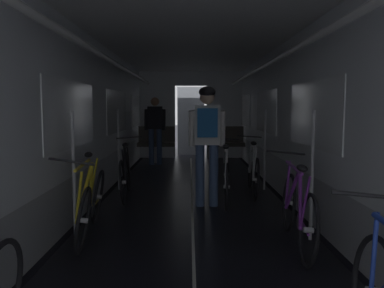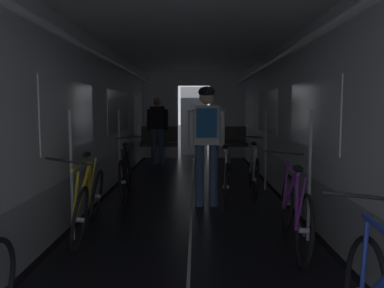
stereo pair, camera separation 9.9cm
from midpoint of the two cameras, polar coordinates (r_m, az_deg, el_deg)
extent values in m
cube|color=black|center=(5.60, -15.28, -9.55)|extent=(0.08, 11.50, 0.01)
cube|color=black|center=(5.59, 14.33, -9.54)|extent=(0.08, 11.50, 0.01)
cube|color=beige|center=(5.42, -0.48, -9.88)|extent=(0.03, 11.27, 0.00)
cube|color=#9EA0A5|center=(5.56, -16.36, -6.55)|extent=(0.12, 11.50, 0.60)
cube|color=silver|center=(5.44, -16.70, 6.17)|extent=(0.12, 11.50, 1.85)
cube|color=white|center=(4.87, -17.80, 4.21)|extent=(0.02, 1.90, 0.80)
cube|color=white|center=(7.67, -11.35, 4.68)|extent=(0.02, 1.90, 0.80)
cube|color=white|center=(10.50, -8.36, 4.88)|extent=(0.02, 1.90, 0.80)
cube|color=yellow|center=(4.91, -17.67, 4.22)|extent=(0.01, 0.20, 0.28)
cylinder|color=white|center=(5.40, -13.32, 12.39)|extent=(0.07, 11.04, 0.07)
cylinder|color=#B7BABF|center=(4.33, -17.62, -4.54)|extent=(0.04, 0.04, 1.40)
cylinder|color=#B7BABF|center=(6.84, -11.17, -0.84)|extent=(0.04, 0.04, 1.40)
cube|color=#9EA0A5|center=(5.55, 15.41, -6.54)|extent=(0.12, 11.50, 0.60)
cube|color=silver|center=(5.44, 15.73, 6.20)|extent=(0.12, 11.50, 1.85)
cube|color=white|center=(4.87, 16.81, 4.24)|extent=(0.02, 1.90, 0.80)
cube|color=white|center=(7.66, 10.46, 4.70)|extent=(0.02, 1.90, 0.80)
cube|color=white|center=(10.50, 7.51, 4.89)|extent=(0.02, 1.90, 0.80)
cube|color=yellow|center=(4.92, 16.61, 4.25)|extent=(0.01, 0.20, 0.28)
cylinder|color=white|center=(5.39, 12.33, 12.41)|extent=(0.07, 11.04, 0.07)
cylinder|color=#B7BABF|center=(4.33, 16.60, -4.53)|extent=(0.04, 0.04, 1.40)
cylinder|color=#B7BABF|center=(6.83, 10.26, -0.83)|extent=(0.04, 0.04, 1.40)
cube|color=silver|center=(11.08, -5.35, 4.29)|extent=(1.00, 0.12, 2.45)
cube|color=silver|center=(11.08, 4.51, 4.29)|extent=(1.00, 0.12, 2.45)
cube|color=silver|center=(11.07, -0.42, 9.62)|extent=(0.90, 0.12, 0.40)
cube|color=#4C4F54|center=(11.74, -0.42, 3.39)|extent=(0.81, 0.04, 2.05)
cube|color=white|center=(5.34, -0.50, 17.08)|extent=(3.14, 11.62, 0.12)
cylinder|color=gray|center=(10.09, -5.54, -1.54)|extent=(0.12, 0.12, 0.44)
cube|color=#47423D|center=(10.06, -5.56, -0.01)|extent=(0.96, 0.44, 0.10)
cube|color=#47423D|center=(10.23, -5.47, 1.48)|extent=(0.96, 0.08, 0.40)
torus|color=gray|center=(10.29, -7.86, 2.59)|extent=(0.14, 0.14, 0.02)
cylinder|color=gray|center=(10.09, 4.70, -1.53)|extent=(0.12, 0.12, 0.44)
cube|color=#47423D|center=(10.06, 4.71, -0.01)|extent=(0.96, 0.44, 0.10)
cube|color=#47423D|center=(10.23, 4.63, 1.49)|extent=(0.96, 0.08, 0.40)
torus|color=gray|center=(10.22, 2.21, 2.62)|extent=(0.14, 0.14, 0.02)
torus|color=black|center=(5.81, -10.67, -5.58)|extent=(0.14, 0.67, 0.67)
cylinder|color=#B2B2B7|center=(5.81, -10.67, -5.58)|extent=(0.10, 0.06, 0.06)
torus|color=black|center=(6.81, -9.90, -3.96)|extent=(0.14, 0.67, 0.67)
cylinder|color=#B2B2B7|center=(6.81, -9.90, -3.96)|extent=(0.10, 0.06, 0.06)
cylinder|color=black|center=(6.46, -10.01, -2.49)|extent=(0.05, 0.54, 0.56)
cylinder|color=black|center=(6.06, -10.31, -3.01)|extent=(0.10, 0.34, 0.55)
cylinder|color=black|center=(6.28, -9.99, -0.28)|extent=(0.11, 0.82, 0.04)
cylinder|color=black|center=(5.83, -10.48, -3.11)|extent=(0.05, 0.17, 0.49)
cylinder|color=black|center=(6.03, -10.48, -5.38)|extent=(0.07, 0.45, 0.07)
cylinder|color=black|center=(6.74, -9.81, -1.97)|extent=(0.07, 0.09, 0.49)
cylinder|color=black|center=(6.25, -10.32, -5.20)|extent=(0.04, 0.17, 0.17)
ellipsoid|color=black|center=(5.84, -10.29, -0.11)|extent=(0.12, 0.25, 0.07)
cylinder|color=black|center=(6.72, -9.64, 0.94)|extent=(0.44, 0.06, 0.05)
torus|color=black|center=(3.68, 16.03, -12.09)|extent=(0.15, 0.68, 0.67)
cylinder|color=#B2B2B7|center=(3.68, 16.03, -12.09)|extent=(0.10, 0.06, 0.06)
torus|color=black|center=(4.65, 13.47, -8.37)|extent=(0.15, 0.68, 0.67)
cylinder|color=#B2B2B7|center=(4.65, 13.47, -8.37)|extent=(0.10, 0.06, 0.06)
cylinder|color=purple|center=(4.30, 13.95, -6.52)|extent=(0.05, 0.54, 0.56)
cylinder|color=purple|center=(3.90, 14.96, -7.75)|extent=(0.11, 0.34, 0.55)
cylinder|color=purple|center=(4.10, 14.09, -3.35)|extent=(0.10, 0.82, 0.04)
cylinder|color=purple|center=(3.68, 15.59, -8.19)|extent=(0.06, 0.17, 0.49)
cylinder|color=purple|center=(3.90, 15.37, -11.43)|extent=(0.07, 0.45, 0.07)
cylinder|color=purple|center=(4.57, 13.34, -5.52)|extent=(0.08, 0.09, 0.49)
cylinder|color=black|center=(4.12, 14.78, -10.84)|extent=(0.04, 0.17, 0.17)
ellipsoid|color=black|center=(3.67, 15.17, -3.43)|extent=(0.11, 0.25, 0.07)
cylinder|color=black|center=(4.53, 13.03, -1.23)|extent=(0.44, 0.06, 0.06)
cylinder|color=#2342B7|center=(2.56, 24.20, -14.54)|extent=(0.07, 0.09, 0.49)
cylinder|color=black|center=(2.47, 23.73, -6.96)|extent=(0.44, 0.06, 0.06)
torus|color=black|center=(6.00, 8.93, -5.19)|extent=(0.13, 0.67, 0.67)
cylinder|color=#B2B2B7|center=(6.00, 8.93, -5.19)|extent=(0.10, 0.06, 0.06)
torus|color=black|center=(7.00, 8.24, -3.67)|extent=(0.13, 0.67, 0.67)
cylinder|color=#B2B2B7|center=(7.00, 8.24, -3.67)|extent=(0.10, 0.06, 0.06)
cylinder|color=#ADAFB5|center=(6.66, 8.35, -2.22)|extent=(0.05, 0.54, 0.56)
cylinder|color=#ADAFB5|center=(6.26, 8.62, -2.72)|extent=(0.09, 0.34, 0.55)
cylinder|color=#ADAFB5|center=(6.48, 8.34, -0.08)|extent=(0.10, 0.82, 0.04)
cylinder|color=#ADAFB5|center=(6.03, 8.78, -2.81)|extent=(0.04, 0.17, 0.49)
cylinder|color=#ADAFB5|center=(6.23, 8.77, -5.01)|extent=(0.06, 0.45, 0.07)
cylinder|color=#ADAFB5|center=(6.94, 8.17, -1.73)|extent=(0.06, 0.09, 0.49)
cylinder|color=black|center=(6.45, 8.62, -4.85)|extent=(0.04, 0.17, 0.17)
ellipsoid|color=black|center=(6.04, 8.61, 0.10)|extent=(0.11, 0.25, 0.07)
cylinder|color=black|center=(6.92, 8.03, 1.10)|extent=(0.44, 0.06, 0.05)
torus|color=black|center=(4.98, -14.22, -7.52)|extent=(0.20, 0.68, 0.67)
cylinder|color=#B2B2B7|center=(4.98, -14.22, -7.52)|extent=(0.10, 0.06, 0.06)
torus|color=black|center=(4.00, -16.44, -10.74)|extent=(0.20, 0.68, 0.67)
cylinder|color=#B2B2B7|center=(4.00, -16.44, -10.74)|extent=(0.10, 0.06, 0.06)
cylinder|color=yellow|center=(4.26, -16.17, -6.75)|extent=(0.08, 0.55, 0.56)
cylinder|color=yellow|center=(4.65, -15.24, -5.71)|extent=(0.15, 0.34, 0.55)
cylinder|color=yellow|center=(4.37, -16.42, -2.96)|extent=(0.11, 0.82, 0.04)
cylinder|color=yellow|center=(4.87, -14.84, -4.95)|extent=(0.09, 0.17, 0.49)
cylinder|color=yellow|center=(4.76, -14.58, -8.38)|extent=(0.07, 0.45, 0.07)
cylinder|color=yellow|center=(3.98, -16.99, -7.29)|extent=(0.11, 0.08, 0.49)
cylinder|color=black|center=(4.55, -14.98, -9.32)|extent=(0.05, 0.17, 0.17)
ellipsoid|color=black|center=(4.78, -15.58, -1.52)|extent=(0.12, 0.25, 0.07)
cylinder|color=black|center=(3.91, -17.94, -2.49)|extent=(0.44, 0.06, 0.09)
cylinder|color=#384C75|center=(5.62, 0.68, -4.64)|extent=(0.13, 0.13, 0.90)
cylinder|color=#384C75|center=(5.63, 2.72, -4.64)|extent=(0.13, 0.13, 0.90)
cube|color=silver|center=(5.55, 1.72, 2.81)|extent=(0.36, 0.23, 0.56)
cylinder|color=silver|center=(5.57, -0.55, 2.31)|extent=(0.09, 0.20, 0.53)
cylinder|color=silver|center=(5.58, 3.98, 2.30)|extent=(0.09, 0.20, 0.53)
sphere|color=beige|center=(5.54, 1.73, 6.95)|extent=(0.21, 0.21, 0.21)
ellipsoid|color=black|center=(5.54, 1.74, 7.67)|extent=(0.25, 0.28, 0.16)
cube|color=#1E5693|center=(5.37, 1.75, 3.16)|extent=(0.28, 0.17, 0.40)
torus|color=black|center=(5.41, 4.61, -6.29)|extent=(0.12, 0.67, 0.67)
cylinder|color=#B2B2B7|center=(5.41, 4.61, -6.29)|extent=(0.10, 0.06, 0.05)
torus|color=black|center=(6.41, 4.65, -4.46)|extent=(0.12, 0.67, 0.67)
cylinder|color=#B2B2B7|center=(6.41, 4.65, -4.46)|extent=(0.10, 0.06, 0.05)
cylinder|color=silver|center=(6.07, 4.60, -2.92)|extent=(0.07, 0.54, 0.56)
cylinder|color=silver|center=(5.66, 4.57, -3.51)|extent=(0.08, 0.34, 0.55)
cylinder|color=silver|center=(5.88, 4.53, -0.58)|extent=(0.11, 0.82, 0.03)
cylinder|color=silver|center=(5.44, 4.56, -3.64)|extent=(0.03, 0.17, 0.49)
cylinder|color=silver|center=(5.64, 4.62, -6.06)|extent=(0.07, 0.45, 0.07)
cylinder|color=silver|center=(6.35, 4.61, -2.35)|extent=(0.05, 0.09, 0.49)
cylinder|color=black|center=(5.86, 4.64, -5.84)|extent=(0.03, 0.17, 0.17)
ellipsoid|color=black|center=(5.45, 4.49, -0.42)|extent=(0.11, 0.25, 0.06)
cylinder|color=black|center=(6.33, 4.54, 0.75)|extent=(0.44, 0.06, 0.04)
cylinder|color=#384C75|center=(9.76, -5.13, -0.41)|extent=(0.13, 0.13, 0.90)
cylinder|color=#384C75|center=(9.78, -6.30, -0.41)|extent=(0.13, 0.13, 0.90)
cube|color=black|center=(9.72, -5.75, 3.87)|extent=(0.36, 0.22, 0.56)
cylinder|color=black|center=(9.68, -4.46, 3.58)|extent=(0.09, 0.20, 0.53)
cylinder|color=black|center=(9.73, -7.06, 3.57)|extent=(0.09, 0.20, 0.53)
sphere|color=#9E7051|center=(9.72, -5.78, 6.23)|extent=(0.21, 0.21, 0.21)
camera|label=1|loc=(0.05, -90.47, -0.04)|focal=36.22mm
camera|label=2|loc=(0.05, 89.53, 0.04)|focal=36.22mm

